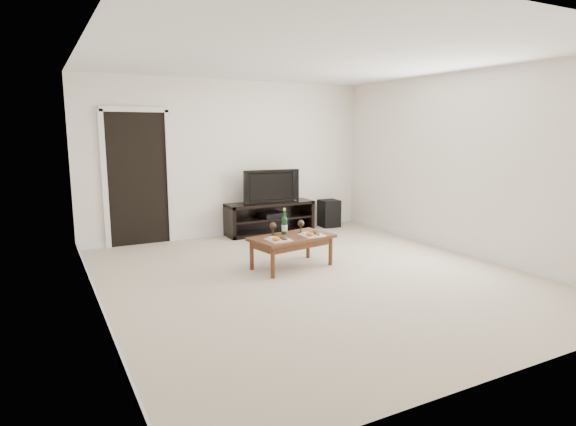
{
  "coord_description": "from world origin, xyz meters",
  "views": [
    {
      "loc": [
        -2.96,
        -4.91,
        1.79
      ],
      "look_at": [
        -0.04,
        0.63,
        0.7
      ],
      "focal_mm": 30.0,
      "sensor_mm": 36.0,
      "label": 1
    }
  ],
  "objects_px": {
    "television": "(270,186)",
    "subwoofer": "(329,213)",
    "coffee_table": "(292,252)",
    "media_console": "(270,218)"
  },
  "relations": [
    {
      "from": "television",
      "to": "coffee_table",
      "type": "relative_size",
      "value": 0.92
    },
    {
      "from": "subwoofer",
      "to": "television",
      "type": "bearing_deg",
      "value": -174.15
    },
    {
      "from": "media_console",
      "to": "subwoofer",
      "type": "distance_m",
      "value": 1.24
    },
    {
      "from": "television",
      "to": "subwoofer",
      "type": "distance_m",
      "value": 1.37
    },
    {
      "from": "television",
      "to": "subwoofer",
      "type": "relative_size",
      "value": 1.98
    },
    {
      "from": "media_console",
      "to": "television",
      "type": "relative_size",
      "value": 1.57
    },
    {
      "from": "media_console",
      "to": "coffee_table",
      "type": "relative_size",
      "value": 1.45
    },
    {
      "from": "media_console",
      "to": "coffee_table",
      "type": "bearing_deg",
      "value": -108.0
    },
    {
      "from": "media_console",
      "to": "subwoofer",
      "type": "xyz_separation_m",
      "value": [
        1.24,
        0.03,
        -0.03
      ]
    },
    {
      "from": "subwoofer",
      "to": "coffee_table",
      "type": "height_order",
      "value": "subwoofer"
    }
  ]
}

